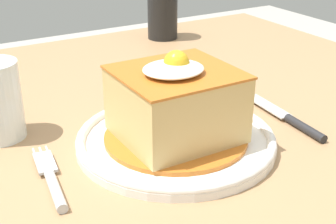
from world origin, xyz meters
TOP-DOWN VIEW (x-y plane):
  - dining_table at (0.00, 0.00)m, footprint 1.15×0.86m
  - main_plate at (0.03, -0.11)m, footprint 0.26×0.26m
  - sandwich_meal at (0.03, -0.11)m, footprint 0.19×0.19m
  - fork at (-0.14, -0.12)m, footprint 0.03×0.14m
  - knife at (0.20, -0.14)m, footprint 0.03×0.17m
  - soda_can at (0.27, 0.33)m, footprint 0.07×0.07m

SIDE VIEW (x-z plane):
  - dining_table at x=0.00m, z-range 0.25..0.97m
  - fork at x=-0.14m, z-range 0.72..0.74m
  - knife at x=0.20m, z-range 0.72..0.74m
  - main_plate at x=0.03m, z-range 0.72..0.74m
  - sandwich_meal at x=0.03m, z-range 0.72..0.84m
  - soda_can at x=0.27m, z-range 0.72..0.85m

